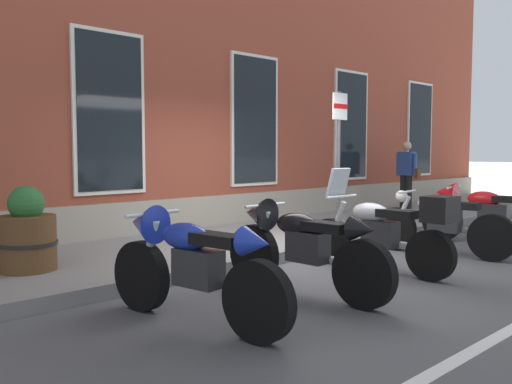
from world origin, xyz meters
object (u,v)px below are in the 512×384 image
Objects in this scene: motorcycle_black_sport at (298,243)px; barrel_planter at (27,235)px; motorcycle_silver_touring at (385,230)px; parking_sign at (339,141)px; motorcycle_grey_naked at (440,223)px; pedestrian_blue_top at (407,171)px; motorcycle_red_sport at (485,211)px; motorcycle_blue_sport at (188,261)px.

barrel_planter reaches higher than motorcycle_black_sport.
motorcycle_silver_touring is 2.69m from parking_sign.
parking_sign reaches higher than motorcycle_grey_naked.
pedestrian_blue_top is at bearing 15.93° from parking_sign.
motorcycle_grey_naked is 0.88× the size of parking_sign.
motorcycle_blue_sport is at bearing 179.62° from motorcycle_red_sport.
motorcycle_blue_sport is 1.01× the size of motorcycle_grey_naked.
motorcycle_silver_touring reaches higher than motorcycle_red_sport.
motorcycle_black_sport is 0.92× the size of parking_sign.
barrel_planter reaches higher than motorcycle_grey_naked.
motorcycle_red_sport reaches higher than motorcycle_grey_naked.
motorcycle_black_sport is 4.43m from motorcycle_red_sport.
motorcycle_silver_touring reaches higher than motorcycle_black_sport.
parking_sign is at bearing 90.99° from motorcycle_grey_naked.
motorcycle_grey_naked is (3.08, 0.01, -0.07)m from motorcycle_black_sport.
motorcycle_silver_touring is 1.01× the size of motorcycle_grey_naked.
pedestrian_blue_top is 4.32m from parking_sign.
motorcycle_black_sport is 2.23× the size of barrel_planter.
pedestrian_blue_top is (2.73, 3.06, 0.49)m from motorcycle_red_sport.
motorcycle_black_sport is at bearing -179.76° from motorcycle_grey_naked.
barrel_planter is at bearing 173.43° from parking_sign.
motorcycle_silver_touring is 2.16× the size of barrel_planter.
parking_sign reaches higher than barrel_planter.
parking_sign reaches higher than motorcycle_black_sport.
motorcycle_silver_touring is (2.98, -0.06, -0.02)m from motorcycle_blue_sport.
motorcycle_black_sport is at bearing -157.23° from pedestrian_blue_top.
motorcycle_grey_naked is 5.09m from pedestrian_blue_top.
motorcycle_red_sport is 4.13m from pedestrian_blue_top.
motorcycle_silver_touring is 0.89× the size of parking_sign.
motorcycle_silver_touring is (1.53, -0.07, -0.01)m from motorcycle_black_sport.
motorcycle_blue_sport is at bearing -179.59° from motorcycle_black_sport.
parking_sign is (-4.11, -1.17, 0.64)m from pedestrian_blue_top.
motorcycle_silver_touring is 4.24m from barrel_planter.
barrel_planter is (-9.07, -0.60, -0.48)m from pedestrian_blue_top.
motorcycle_blue_sport reaches higher than motorcycle_red_sport.
barrel_planter reaches higher than motorcycle_red_sport.
motorcycle_blue_sport is 1.00× the size of motorcycle_silver_touring.
motorcycle_grey_naked is at bearing -25.61° from barrel_planter.
pedestrian_blue_top reaches higher than barrel_planter.
motorcycle_red_sport is at bearing 0.44° from motorcycle_silver_touring.
motorcycle_grey_naked is 5.53m from barrel_planter.
motorcycle_silver_touring reaches higher than motorcycle_grey_naked.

